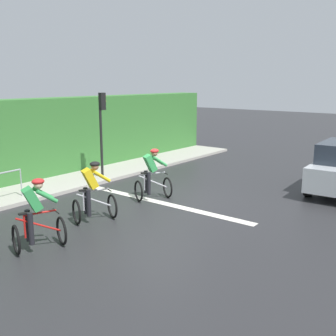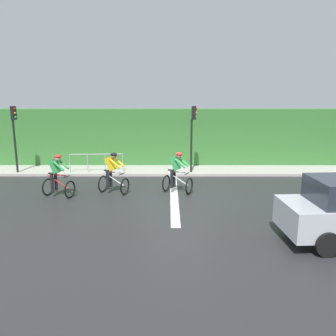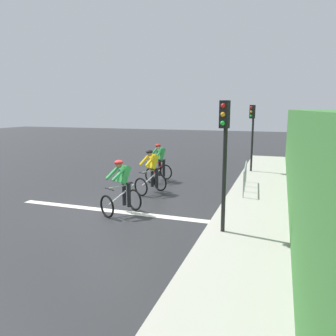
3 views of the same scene
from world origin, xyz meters
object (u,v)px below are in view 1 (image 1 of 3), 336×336
Objects in this scene: cyclist_second at (93,193)px; cyclist_mid at (152,176)px; cyclist_lead at (36,216)px; traffic_light_near_crossing at (102,123)px.

cyclist_mid is at bearing -88.28° from cyclist_second.
cyclist_lead is 4.66m from cyclist_mid.
traffic_light_near_crossing is (3.72, -5.47, 1.43)m from cyclist_lead.
cyclist_mid is at bearing 165.19° from traffic_light_near_crossing.
cyclist_second and cyclist_mid have the same top height.
cyclist_mid is (0.08, -2.57, 0.00)m from cyclist_second.
cyclist_lead is 1.00× the size of cyclist_second.
traffic_light_near_crossing is at bearing -46.26° from cyclist_second.
cyclist_lead and cyclist_mid have the same top height.
cyclist_lead is 6.77m from traffic_light_near_crossing.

